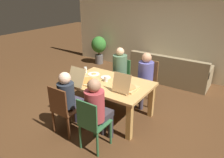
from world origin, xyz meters
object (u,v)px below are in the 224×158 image
(plate_0, at_px, (106,77))
(drinking_glass_0, at_px, (86,70))
(plate_1, at_px, (94,74))
(drinking_glass_1, at_px, (106,79))
(dining_table, at_px, (109,87))
(chair_0, at_px, (92,123))
(couch, at_px, (169,72))
(potted_plant, at_px, (99,47))
(person_2, at_px, (69,96))
(person_3, at_px, (119,69))
(chair_3, at_px, (121,75))
(person_1, at_px, (144,75))
(pizza_box_0, at_px, (84,80))
(pizza_box_1, at_px, (127,87))
(chair_2, at_px, (64,109))
(chair_1, at_px, (147,79))
(person_0, at_px, (97,107))

(plate_0, relative_size, drinking_glass_0, 1.63)
(plate_1, bearing_deg, drinking_glass_1, -20.35)
(dining_table, distance_m, chair_0, 1.09)
(couch, xyz_separation_m, potted_plant, (-2.66, 0.19, 0.33))
(person_2, xyz_separation_m, plate_0, (0.12, 0.98, 0.06))
(plate_0, distance_m, potted_plant, 3.19)
(person_2, distance_m, potted_plant, 3.93)
(chair_0, distance_m, person_3, 2.03)
(chair_3, relative_size, plate_1, 3.48)
(person_1, bearing_deg, pizza_box_0, -124.14)
(person_1, relative_size, plate_0, 5.78)
(plate_0, xyz_separation_m, drinking_glass_0, (-0.54, -0.01, 0.06))
(pizza_box_0, height_order, couch, pizza_box_0)
(pizza_box_0, height_order, pizza_box_1, pizza_box_1)
(chair_0, bearing_deg, plate_0, 115.48)
(person_3, bearing_deg, potted_plant, 137.82)
(plate_1, bearing_deg, dining_table, -18.26)
(chair_2, bearing_deg, chair_1, 70.94)
(chair_1, bearing_deg, person_3, -167.53)
(person_2, bearing_deg, plate_1, 101.92)
(person_1, relative_size, drinking_glass_0, 9.39)
(person_0, distance_m, pizza_box_1, 0.79)
(person_1, xyz_separation_m, drinking_glass_1, (-0.45, -0.86, 0.10))
(pizza_box_1, bearing_deg, dining_table, 169.20)
(plate_1, xyz_separation_m, drinking_glass_0, (-0.21, -0.02, 0.06))
(person_0, bearing_deg, person_2, 175.07)
(person_1, xyz_separation_m, chair_2, (-0.69, -1.84, -0.20))
(person_2, distance_m, pizza_box_0, 0.55)
(chair_3, xyz_separation_m, plate_1, (-0.21, -0.83, 0.27))
(chair_3, distance_m, potted_plant, 2.50)
(person_0, distance_m, drinking_glass_0, 1.52)
(chair_2, height_order, drinking_glass_0, chair_2)
(person_1, bearing_deg, drinking_glass_1, -117.71)
(chair_3, relative_size, couch, 0.41)
(pizza_box_1, distance_m, drinking_glass_1, 0.55)
(dining_table, distance_m, plate_1, 0.58)
(plate_1, relative_size, drinking_glass_0, 2.00)
(person_2, height_order, couch, person_2)
(person_1, height_order, couch, person_1)
(person_1, bearing_deg, potted_plant, 146.23)
(plate_1, bearing_deg, couch, 67.00)
(person_3, bearing_deg, plate_1, -106.64)
(pizza_box_0, bearing_deg, drinking_glass_1, 41.47)
(person_1, distance_m, drinking_glass_1, 0.97)
(dining_table, xyz_separation_m, chair_2, (-0.33, -0.97, -0.13))
(dining_table, xyz_separation_m, couch, (0.41, 2.42, -0.36))
(chair_3, xyz_separation_m, drinking_glass_1, (0.24, -1.00, 0.31))
(person_0, bearing_deg, person_3, 111.53)
(chair_3, bearing_deg, pizza_box_0, -93.97)
(chair_1, bearing_deg, dining_table, -109.32)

